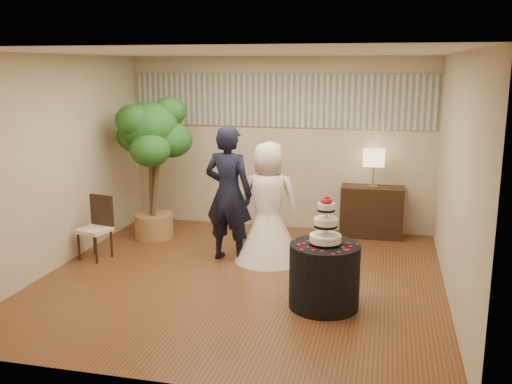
% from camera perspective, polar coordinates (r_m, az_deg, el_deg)
% --- Properties ---
extents(floor, '(5.00, 5.00, 0.00)m').
position_cam_1_polar(floor, '(7.33, -1.49, -8.67)').
color(floor, brown).
rests_on(floor, ground).
extents(ceiling, '(5.00, 5.00, 0.00)m').
position_cam_1_polar(ceiling, '(6.83, -1.63, 13.79)').
color(ceiling, white).
rests_on(ceiling, wall_back).
extents(wall_back, '(5.00, 0.06, 2.80)m').
position_cam_1_polar(wall_back, '(9.35, 2.34, 4.85)').
color(wall_back, beige).
rests_on(wall_back, ground).
extents(wall_front, '(5.00, 0.06, 2.80)m').
position_cam_1_polar(wall_front, '(4.63, -9.44, -3.30)').
color(wall_front, beige).
rests_on(wall_front, ground).
extents(wall_left, '(0.06, 5.00, 2.80)m').
position_cam_1_polar(wall_left, '(7.95, -19.29, 2.78)').
color(wall_left, beige).
rests_on(wall_left, ground).
extents(wall_right, '(0.06, 5.00, 2.80)m').
position_cam_1_polar(wall_right, '(6.76, 19.39, 1.17)').
color(wall_right, beige).
rests_on(wall_right, ground).
extents(mural_border, '(4.90, 0.02, 0.85)m').
position_cam_1_polar(mural_border, '(9.27, 2.36, 9.12)').
color(mural_border, '#A5A895').
rests_on(mural_border, wall_back).
extents(groom, '(0.75, 0.55, 1.88)m').
position_cam_1_polar(groom, '(7.78, -2.77, -0.18)').
color(groom, black).
rests_on(groom, floor).
extents(bride, '(1.03, 1.03, 1.66)m').
position_cam_1_polar(bride, '(7.77, 1.24, -1.00)').
color(bride, white).
rests_on(bride, floor).
extents(cake_table, '(1.00, 1.00, 0.73)m').
position_cam_1_polar(cake_table, '(6.45, 6.84, -8.31)').
color(cake_table, black).
rests_on(cake_table, floor).
extents(wedding_cake, '(0.35, 0.35, 0.55)m').
position_cam_1_polar(wedding_cake, '(6.25, 7.00, -2.81)').
color(wedding_cake, white).
rests_on(wedding_cake, cake_table).
extents(console, '(0.97, 0.44, 0.80)m').
position_cam_1_polar(console, '(9.16, 11.48, -1.94)').
color(console, black).
rests_on(console, floor).
extents(table_lamp, '(0.32, 0.32, 0.58)m').
position_cam_1_polar(table_lamp, '(9.01, 11.67, 2.32)').
color(table_lamp, '#D1BE89').
rests_on(table_lamp, console).
extents(ficus_tree, '(1.49, 1.49, 2.23)m').
position_cam_1_polar(ficus_tree, '(8.89, -10.38, 2.40)').
color(ficus_tree, '#215C1D').
rests_on(ficus_tree, floor).
extents(side_chair, '(0.49, 0.50, 0.88)m').
position_cam_1_polar(side_chair, '(8.24, -15.88, -3.50)').
color(side_chair, black).
rests_on(side_chair, floor).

